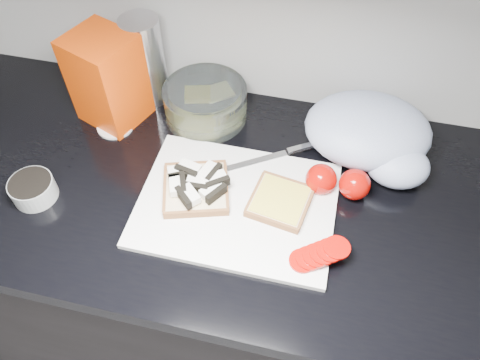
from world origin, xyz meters
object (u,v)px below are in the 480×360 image
steel_canister (145,61)px  cutting_board (237,204)px  bread_bag (108,79)px  glass_bowl (206,103)px

steel_canister → cutting_board: bearing=-44.5°
bread_bag → steel_canister: 0.10m
cutting_board → glass_bowl: (-0.13, 0.24, 0.03)m
glass_bowl → steel_canister: 0.17m
glass_bowl → steel_canister: size_ratio=0.91×
cutting_board → glass_bowl: 0.28m
cutting_board → steel_canister: 0.41m
bread_bag → glass_bowl: bearing=33.0°
bread_bag → steel_canister: (0.06, 0.08, 0.00)m
cutting_board → bread_bag: (-0.35, 0.20, 0.10)m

